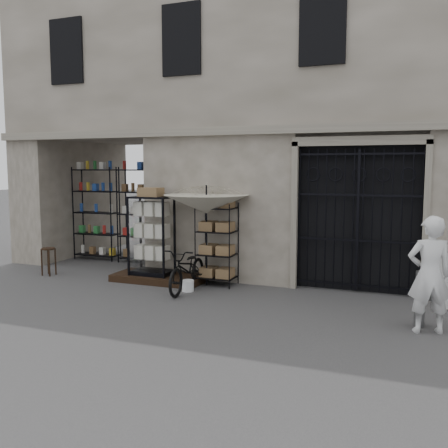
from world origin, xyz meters
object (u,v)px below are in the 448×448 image
at_px(white_bucket, 188,286).
at_px(steel_bollard, 420,299).
at_px(market_umbrella, 206,199).
at_px(wooden_stool, 49,261).
at_px(bicycle, 188,291).
at_px(wire_rack, 217,245).
at_px(display_cabinet, 152,240).
at_px(shopkeeper, 427,332).

distance_m(white_bucket, steel_bollard, 4.43).
bearing_deg(market_umbrella, white_bucket, -103.43).
relative_size(market_umbrella, white_bucket, 10.74).
bearing_deg(wooden_stool, white_bucket, -2.93).
relative_size(market_umbrella, bicycle, 1.49).
xyz_separation_m(wire_rack, bicycle, (-0.35, -0.70, -0.86)).
distance_m(display_cabinet, wooden_stool, 2.63).
height_order(steel_bollard, shopkeeper, steel_bollard).
bearing_deg(shopkeeper, bicycle, -30.02).
bearing_deg(display_cabinet, steel_bollard, -35.98).
relative_size(display_cabinet, wire_rack, 1.06).
relative_size(display_cabinet, white_bucket, 7.83).
xyz_separation_m(market_umbrella, wooden_stool, (-3.80, -0.43, -1.50)).
bearing_deg(shopkeeper, market_umbrella, -37.70).
xyz_separation_m(steel_bollard, shopkeeper, (0.11, -0.24, -0.44)).
distance_m(display_cabinet, wire_rack, 1.47).
bearing_deg(bicycle, wire_rack, 60.98).
bearing_deg(steel_bollard, wire_rack, 160.24).
bearing_deg(market_umbrella, bicycle, -104.73).
distance_m(market_umbrella, steel_bollard, 4.63).
height_order(display_cabinet, wire_rack, display_cabinet).
bearing_deg(steel_bollard, bicycle, 170.39).
relative_size(display_cabinet, steel_bollard, 2.09).
bearing_deg(wire_rack, white_bucket, -115.50).
bearing_deg(white_bucket, wooden_stool, 177.07).
distance_m(bicycle, shopkeeper, 4.58).
height_order(wire_rack, market_umbrella, market_umbrella).
height_order(market_umbrella, bicycle, market_umbrella).
height_order(wire_rack, shopkeeper, wire_rack).
bearing_deg(wire_rack, display_cabinet, -172.12).
relative_size(wooden_stool, steel_bollard, 0.72).
relative_size(white_bucket, wooden_stool, 0.37).
xyz_separation_m(wooden_stool, shopkeeper, (8.13, -1.15, -0.34)).
relative_size(wire_rack, white_bucket, 7.38).
height_order(wire_rack, steel_bollard, wire_rack).
distance_m(display_cabinet, market_umbrella, 1.56).
bearing_deg(market_umbrella, wire_rack, 29.65).
xyz_separation_m(bicycle, wooden_stool, (-3.65, 0.17, 0.34)).
bearing_deg(wooden_stool, display_cabinet, 7.25).
relative_size(wire_rack, wooden_stool, 2.75).
relative_size(wire_rack, market_umbrella, 0.69).
bearing_deg(bicycle, steel_bollard, -12.31).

